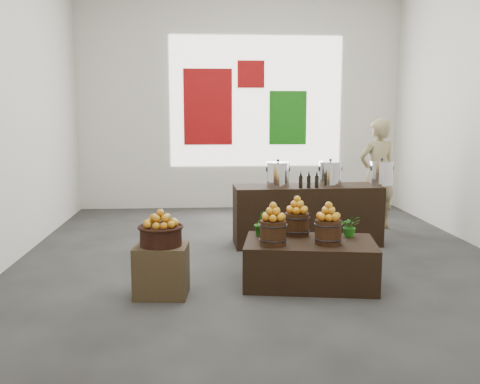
{
  "coord_description": "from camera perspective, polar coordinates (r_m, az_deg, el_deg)",
  "views": [
    {
      "loc": [
        -0.71,
        -6.57,
        1.81
      ],
      "look_at": [
        -0.27,
        -0.4,
        0.88
      ],
      "focal_mm": 40.0,
      "sensor_mm": 36.0,
      "label": 1
    }
  ],
  "objects": [
    {
      "name": "apple_bucket_rear",
      "position": [
        5.89,
        6.09,
        -3.43
      ],
      "size": [
        0.27,
        0.27,
        0.25
      ],
      "primitive_type": "cylinder",
      "color": "#351F0E",
      "rests_on": "display_table"
    },
    {
      "name": "crate",
      "position": [
        5.4,
        -8.37,
        -8.29
      ],
      "size": [
        0.55,
        0.46,
        0.51
      ],
      "primitive_type": "cube",
      "rotation": [
        0.0,
        0.0,
        -0.09
      ],
      "color": "#4B3923",
      "rests_on": "ground"
    },
    {
      "name": "apples_in_bucket_front_right",
      "position": [
        5.52,
        9.43,
        -2.03
      ],
      "size": [
        0.2,
        0.2,
        0.18
      ],
      "primitive_type": null,
      "color": "#941104",
      "rests_on": "apple_bucket_front_right"
    },
    {
      "name": "herb_garnish_right",
      "position": [
        5.92,
        11.67,
        -3.57
      ],
      "size": [
        0.23,
        0.2,
        0.24
      ],
      "primitive_type": "imported",
      "rotation": [
        0.0,
        0.0,
        -0.09
      ],
      "color": "#1C6415",
      "rests_on": "display_table"
    },
    {
      "name": "deco_red_upper",
      "position": [
        10.11,
        1.17,
        12.45
      ],
      "size": [
        0.5,
        0.04,
        0.5
      ],
      "primitive_type": "cube",
      "color": "#9A0B0D",
      "rests_on": "back_wall"
    },
    {
      "name": "apple_bucket_front_right",
      "position": [
        5.56,
        9.37,
        -4.22
      ],
      "size": [
        0.27,
        0.27,
        0.25
      ],
      "primitive_type": "cylinder",
      "color": "#351F0E",
      "rests_on": "display_table"
    },
    {
      "name": "wicker_basket",
      "position": [
        5.31,
        -8.45,
        -4.68
      ],
      "size": [
        0.41,
        0.41,
        0.19
      ],
      "primitive_type": "cylinder",
      "color": "black",
      "rests_on": "crate"
    },
    {
      "name": "apples_in_basket",
      "position": [
        5.27,
        -8.49,
        -2.79
      ],
      "size": [
        0.32,
        0.32,
        0.17
      ],
      "primitive_type": null,
      "color": "#941104",
      "rests_on": "wicker_basket"
    },
    {
      "name": "back_opening",
      "position": [
        10.11,
        1.73,
        9.61
      ],
      "size": [
        3.2,
        0.02,
        2.4
      ],
      "primitive_type": "cube",
      "color": "white",
      "rests_on": "back_wall"
    },
    {
      "name": "oil_cruets",
      "position": [
        7.13,
        7.56,
        1.36
      ],
      "size": [
        0.22,
        0.06,
        0.23
      ],
      "primitive_type": null,
      "rotation": [
        0.0,
        0.0,
        0.03
      ],
      "color": "black",
      "rests_on": "counter"
    },
    {
      "name": "apples_in_bucket_front_left",
      "position": [
        5.42,
        3.56,
        -2.12
      ],
      "size": [
        0.2,
        0.2,
        0.18
      ],
      "primitive_type": null,
      "color": "#941104",
      "rests_on": "apple_bucket_front_left"
    },
    {
      "name": "herb_garnish_left",
      "position": [
        5.83,
        2.29,
        -3.33
      ],
      "size": [
        0.16,
        0.13,
        0.29
      ],
      "primitive_type": "imported",
      "rotation": [
        0.0,
        0.0,
        0.03
      ],
      "color": "#1C6415",
      "rests_on": "display_table"
    },
    {
      "name": "stock_pot_center",
      "position": [
        7.4,
        9.6,
        1.88
      ],
      "size": [
        0.31,
        0.31,
        0.31
      ],
      "primitive_type": "cylinder",
      "color": "silver",
      "rests_on": "counter"
    },
    {
      "name": "ground",
      "position": [
        6.85,
        2.07,
        -6.78
      ],
      "size": [
        7.0,
        7.0,
        0.0
      ],
      "primitive_type": "plane",
      "color": "#3D3D3A",
      "rests_on": "ground"
    },
    {
      "name": "counter",
      "position": [
        7.41,
        7.13,
        -2.45
      ],
      "size": [
        2.01,
        0.7,
        0.81
      ],
      "primitive_type": "cube",
      "rotation": [
        0.0,
        0.0,
        0.03
      ],
      "color": "black",
      "rests_on": "ground"
    },
    {
      "name": "apples_in_bucket_rear",
      "position": [
        5.85,
        6.12,
        -1.37
      ],
      "size": [
        0.2,
        0.2,
        0.18
      ],
      "primitive_type": null,
      "color": "#941104",
      "rests_on": "apple_bucket_rear"
    },
    {
      "name": "deco_red_left",
      "position": [
        10.04,
        -3.45,
        9.04
      ],
      "size": [
        0.9,
        0.04,
        1.4
      ],
      "primitive_type": "cube",
      "color": "#9A0B0D",
      "rests_on": "back_wall"
    },
    {
      "name": "display_table",
      "position": [
        5.74,
        7.43,
        -7.48
      ],
      "size": [
        1.47,
        1.04,
        0.47
      ],
      "primitive_type": "cube",
      "rotation": [
        0.0,
        0.0,
        -0.16
      ],
      "color": "black",
      "rests_on": "ground"
    },
    {
      "name": "stock_pot_left",
      "position": [
        7.24,
        4.06,
        1.84
      ],
      "size": [
        0.31,
        0.31,
        0.31
      ],
      "primitive_type": "cylinder",
      "color": "silver",
      "rests_on": "counter"
    },
    {
      "name": "shopper",
      "position": [
        8.52,
        14.39,
        1.85
      ],
      "size": [
        0.7,
        0.54,
        1.72
      ],
      "primitive_type": "imported",
      "rotation": [
        0.0,
        0.0,
        3.37
      ],
      "color": "#96885C",
      "rests_on": "ground"
    },
    {
      "name": "back_wall",
      "position": [
        10.1,
        0.0,
        9.62
      ],
      "size": [
        6.0,
        0.04,
        4.0
      ],
      "primitive_type": "cube",
      "color": "silver",
      "rests_on": "ground"
    },
    {
      "name": "stock_pot_right",
      "position": [
        7.62,
        14.85,
        1.91
      ],
      "size": [
        0.31,
        0.31,
        0.31
      ],
      "primitive_type": "cylinder",
      "color": "silver",
      "rests_on": "counter"
    },
    {
      "name": "apple_bucket_front_left",
      "position": [
        5.46,
        3.53,
        -4.35
      ],
      "size": [
        0.27,
        0.27,
        0.25
      ],
      "primitive_type": "cylinder",
      "color": "#351F0E",
      "rests_on": "display_table"
    },
    {
      "name": "deco_green_right",
      "position": [
        10.17,
        5.12,
        7.88
      ],
      "size": [
        0.7,
        0.04,
        1.0
      ],
      "primitive_type": "cube",
      "color": "#166C10",
      "rests_on": "back_wall"
    }
  ]
}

